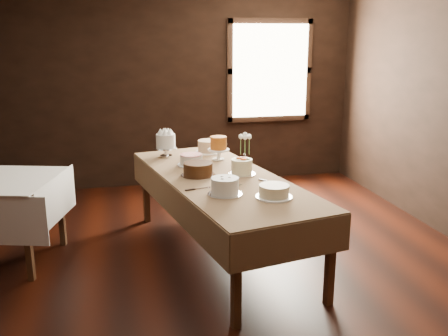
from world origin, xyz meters
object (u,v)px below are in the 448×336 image
at_px(cake_server_a, 237,186).
at_px(cake_meringue, 166,146).
at_px(cake_lattice, 191,161).
at_px(cake_flowers, 242,167).
at_px(cake_caramel, 219,150).
at_px(cake_server_b, 274,183).
at_px(cake_swirl, 225,187).
at_px(cake_chocolate, 198,170).
at_px(display_table, 221,183).
at_px(cake_server_e, 203,188).
at_px(cake_cream, 274,192).
at_px(cake_server_c, 203,168).
at_px(cake_speckled, 208,147).
at_px(cake_server_d, 237,165).
at_px(side_table, 1,189).
at_px(flower_vase, 245,160).

bearing_deg(cake_server_a, cake_meringue, 64.34).
relative_size(cake_lattice, cake_flowers, 1.19).
distance_m(cake_caramel, cake_server_b, 1.01).
bearing_deg(cake_swirl, cake_chocolate, 100.90).
height_order(cake_caramel, cake_server_a, cake_caramel).
xyz_separation_m(cake_chocolate, cake_server_b, (0.63, -0.39, -0.06)).
relative_size(display_table, cake_server_a, 11.44).
bearing_deg(cake_server_b, cake_server_e, -124.78).
height_order(display_table, cake_meringue, cake_meringue).
bearing_deg(cake_chocolate, cake_caramel, 60.70).
relative_size(cake_swirl, cake_cream, 0.97).
relative_size(cake_caramel, cake_server_b, 1.12).
bearing_deg(cake_server_c, cake_speckled, -28.10).
bearing_deg(cake_server_d, cake_caramel, 59.81).
distance_m(cake_server_b, cake_server_d, 0.72).
xyz_separation_m(display_table, cake_cream, (0.29, -0.70, 0.11)).
relative_size(side_table, cake_chocolate, 3.52).
relative_size(side_table, cake_speckled, 3.56).
height_order(cake_lattice, cake_cream, same).
distance_m(side_table, cake_server_e, 1.91).
bearing_deg(cake_flowers, display_table, -171.12).
height_order(display_table, cake_server_b, cake_server_b).
relative_size(display_table, cake_server_d, 11.44).
xyz_separation_m(cake_swirl, flower_vase, (0.41, 0.87, -0.01)).
relative_size(cake_caramel, cake_chocolate, 0.80).
xyz_separation_m(cake_lattice, cake_swirl, (0.12, -1.03, 0.02)).
bearing_deg(cake_server_c, flower_vase, -106.88).
relative_size(cake_server_c, flower_vase, 1.83).
xyz_separation_m(cake_meringue, cake_swirl, (0.33, -1.46, -0.05)).
distance_m(side_table, cake_server_c, 1.92).
bearing_deg(display_table, cake_server_c, 106.54).
bearing_deg(cake_caramel, cake_meringue, 152.91).
distance_m(cake_meringue, cake_cream, 1.77).
relative_size(cake_cream, cake_server_d, 1.28).
bearing_deg(cake_server_d, cake_speckled, 47.22).
xyz_separation_m(cake_caramel, cake_flowers, (0.09, -0.61, -0.04)).
bearing_deg(flower_vase, cake_server_c, 175.86).
distance_m(cake_flowers, flower_vase, 0.31).
xyz_separation_m(cake_speckled, cake_server_a, (-0.01, -1.36, -0.06)).
bearing_deg(flower_vase, cake_speckled, 109.15).
bearing_deg(display_table, flower_vase, 45.35).
xyz_separation_m(cake_server_d, flower_vase, (0.06, -0.07, 0.06)).
bearing_deg(cake_caramel, cake_chocolate, -119.30).
bearing_deg(display_table, cake_server_a, -78.38).
relative_size(cake_lattice, cake_caramel, 1.21).
xyz_separation_m(cake_chocolate, cake_server_c, (0.10, 0.28, -0.06)).
bearing_deg(cake_lattice, cake_cream, -67.37).
relative_size(cake_server_d, cake_server_e, 1.00).
relative_size(cake_chocolate, cake_server_c, 1.41).
bearing_deg(cake_meringue, cake_cream, -66.40).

